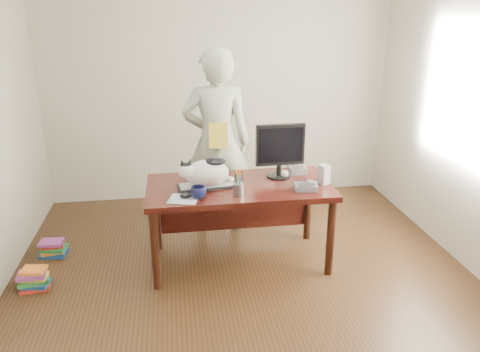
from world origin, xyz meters
name	(u,v)px	position (x,y,z in m)	size (l,w,h in m)	color
room	(251,136)	(0.00, 0.00, 1.35)	(4.50, 4.50, 4.50)	black
desk	(238,197)	(0.00, 0.68, 0.60)	(1.60, 0.80, 0.75)	black
keyboard	(207,186)	(-0.28, 0.58, 0.76)	(0.52, 0.24, 0.03)	black
cat	(205,172)	(-0.30, 0.58, 0.89)	(0.49, 0.29, 0.28)	white
monitor	(280,148)	(0.39, 0.73, 1.03)	(0.44, 0.22, 0.50)	black
pen_cup	(238,188)	(-0.04, 0.37, 0.81)	(0.09, 0.09, 0.23)	gray
mousepad	(184,199)	(-0.49, 0.34, 0.75)	(0.27, 0.26, 0.01)	silver
mouse	(186,196)	(-0.47, 0.36, 0.77)	(0.12, 0.09, 0.04)	black
coffee_mug	(199,192)	(-0.37, 0.35, 0.80)	(0.13, 0.13, 0.10)	black
phone	(307,186)	(0.55, 0.40, 0.78)	(0.21, 0.17, 0.09)	slate
speaker	(324,174)	(0.74, 0.52, 0.84)	(0.10, 0.11, 0.17)	#A8A9AB
baseball	(285,174)	(0.44, 0.73, 0.78)	(0.07, 0.07, 0.07)	white
book_stack	(212,172)	(-0.21, 0.85, 0.79)	(0.25, 0.20, 0.09)	#4C1814
calculator	(297,169)	(0.59, 0.86, 0.78)	(0.17, 0.22, 0.06)	slate
person	(217,142)	(-0.12, 1.33, 0.93)	(0.68, 0.45, 1.87)	silver
held_book	(218,136)	(-0.12, 1.16, 1.05)	(0.18, 0.12, 0.25)	gold
book_pile_a	(34,279)	(-1.75, 0.40, 0.09)	(0.27, 0.22, 0.18)	red
book_pile_b	(53,248)	(-1.72, 0.95, 0.07)	(0.26, 0.20, 0.15)	navy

